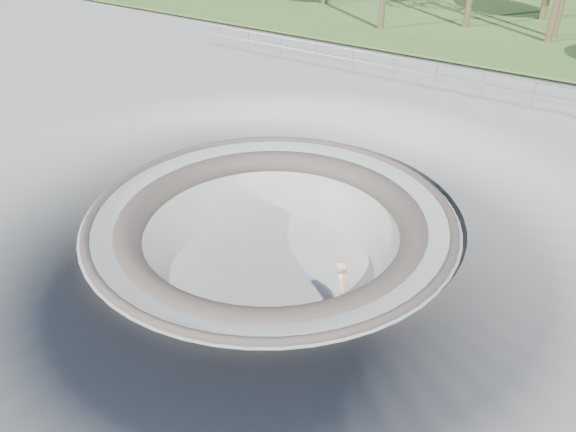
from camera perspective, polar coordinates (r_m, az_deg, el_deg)
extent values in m
plane|color=gray|center=(15.66, -1.72, 0.27)|extent=(180.00, 180.00, 0.00)
torus|color=gray|center=(16.80, -1.61, -5.54)|extent=(14.00, 14.00, 4.00)
cylinder|color=gray|center=(16.77, -1.61, -5.40)|extent=(6.60, 6.60, 0.10)
torus|color=#504640|center=(15.67, -1.72, 0.21)|extent=(10.24, 10.24, 0.24)
torus|color=#504640|center=(15.91, -1.69, -1.10)|extent=(8.91, 8.91, 0.81)
cube|color=#385D25|center=(46.15, 25.27, 19.20)|extent=(180.00, 36.00, 0.12)
ellipsoid|color=olive|center=(73.70, 10.13, 20.07)|extent=(50.40, 36.00, 23.40)
cylinder|color=#979A9F|center=(25.09, 14.94, 14.61)|extent=(25.00, 0.05, 0.05)
cylinder|color=#979A9F|center=(25.23, 14.80, 13.64)|extent=(25.00, 0.05, 0.05)
cube|color=brown|center=(15.15, 5.33, -9.76)|extent=(0.89, 0.50, 0.02)
cylinder|color=#A4A4A8|center=(15.17, 5.33, -9.86)|extent=(0.09, 0.18, 0.04)
cylinder|color=#A4A4A8|center=(15.17, 5.33, -9.86)|extent=(0.09, 0.18, 0.04)
cylinder|color=silver|center=(15.18, 5.33, -9.88)|extent=(0.07, 0.05, 0.07)
cylinder|color=silver|center=(15.18, 5.33, -9.88)|extent=(0.07, 0.05, 0.07)
cylinder|color=silver|center=(15.18, 5.33, -9.88)|extent=(0.07, 0.05, 0.07)
cylinder|color=silver|center=(15.18, 5.33, -9.88)|extent=(0.07, 0.05, 0.07)
imported|color=beige|center=(14.61, 5.50, -7.31)|extent=(0.57, 0.70, 1.65)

